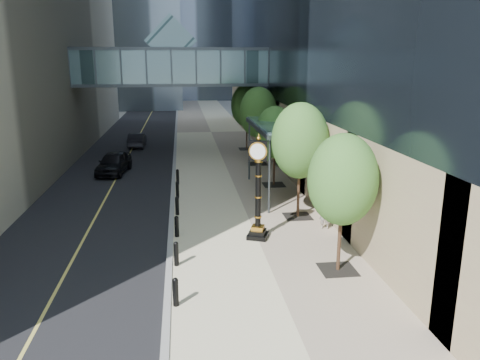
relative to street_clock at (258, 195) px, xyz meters
name	(u,v)px	position (x,y,z in m)	size (l,w,h in m)	color
ground	(260,317)	(-1.02, -6.76, -2.12)	(320.00, 320.00, 0.00)	gray
road	(140,134)	(-8.02, 33.24, -2.11)	(8.00, 180.00, 0.02)	black
sidewalk	(211,132)	(-0.02, 33.24, -2.09)	(8.00, 180.00, 0.06)	beige
curb	(176,133)	(-4.02, 33.24, -2.09)	(0.25, 180.00, 0.07)	gray
skywalk	(172,64)	(-4.02, 21.24, 5.59)	(17.00, 4.20, 5.80)	slate
entrance_canopy	(279,127)	(2.46, 7.24, 2.07)	(3.00, 8.00, 4.38)	#383F44
bollard_row	(177,216)	(-3.72, 2.24, -1.61)	(0.20, 16.20, 0.90)	black
street_trees	(273,125)	(2.58, 9.96, 1.83)	(2.94, 28.76, 6.04)	black
street_clock	(258,195)	(0.00, 0.00, 0.00)	(1.16, 1.16, 4.76)	black
pedestrian	(325,214)	(3.44, 0.82, -1.31)	(0.55, 0.36, 1.51)	#A39D96
car_near	(114,163)	(-8.34, 14.09, -1.32)	(1.86, 4.63, 1.58)	black
car_far	(137,140)	(-7.61, 24.87, -1.44)	(1.42, 4.07, 1.34)	#222127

